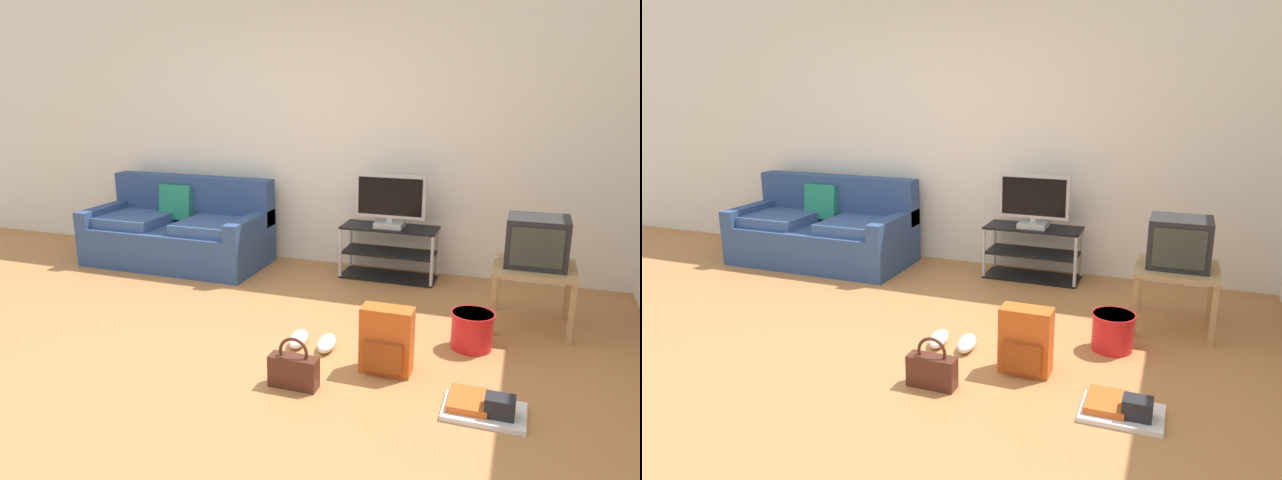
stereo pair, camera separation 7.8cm
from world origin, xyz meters
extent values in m
cube|color=#B27542|center=(0.00, 0.00, -0.01)|extent=(9.00, 9.80, 0.02)
cube|color=silver|center=(0.00, 2.45, 1.35)|extent=(9.00, 0.10, 2.70)
cube|color=navy|center=(-1.26, 1.84, 0.19)|extent=(1.80, 0.87, 0.39)
cube|color=navy|center=(-1.26, 2.18, 0.62)|extent=(1.80, 0.20, 0.46)
cube|color=navy|center=(-2.08, 1.84, 0.47)|extent=(0.14, 0.87, 0.16)
cube|color=navy|center=(-0.43, 1.84, 0.47)|extent=(0.14, 0.87, 0.16)
cube|color=#365289|center=(-1.75, 1.78, 0.44)|extent=(0.72, 0.61, 0.10)
cube|color=#365289|center=(-0.76, 1.78, 0.44)|extent=(0.72, 0.61, 0.10)
cube|color=#238466|center=(-1.38, 2.06, 0.59)|extent=(0.36, 0.17, 0.37)
cube|color=black|center=(0.88, 2.12, 0.48)|extent=(0.89, 0.37, 0.02)
cube|color=black|center=(0.88, 2.12, 0.25)|extent=(0.85, 0.36, 0.02)
cube|color=black|center=(0.88, 2.12, 0.01)|extent=(0.89, 0.37, 0.02)
cylinder|color=#B7B7BC|center=(0.45, 1.94, 0.25)|extent=(0.03, 0.03, 0.49)
cylinder|color=#B7B7BC|center=(1.31, 1.94, 0.25)|extent=(0.03, 0.03, 0.49)
cylinder|color=#B7B7BC|center=(0.45, 2.29, 0.25)|extent=(0.03, 0.03, 0.49)
cylinder|color=#B7B7BC|center=(1.31, 2.29, 0.25)|extent=(0.03, 0.03, 0.49)
cube|color=#B2B2B7|center=(0.88, 2.10, 0.52)|extent=(0.26, 0.22, 0.05)
cube|color=#B2B2B7|center=(0.88, 2.10, 0.56)|extent=(0.05, 0.04, 0.04)
cube|color=#B2B2B7|center=(0.88, 2.10, 0.78)|extent=(0.65, 0.04, 0.40)
cube|color=black|center=(0.88, 2.07, 0.78)|extent=(0.59, 0.01, 0.34)
cube|color=tan|center=(2.15, 1.34, 0.46)|extent=(0.58, 0.58, 0.03)
cube|color=tan|center=(1.89, 1.08, 0.22)|extent=(0.04, 0.04, 0.44)
cube|color=tan|center=(2.41, 1.08, 0.22)|extent=(0.04, 0.04, 0.44)
cube|color=tan|center=(1.89, 1.60, 0.22)|extent=(0.04, 0.04, 0.44)
cube|color=tan|center=(2.41, 1.60, 0.22)|extent=(0.04, 0.04, 0.44)
cube|color=#232326|center=(2.15, 1.36, 0.66)|extent=(0.43, 0.37, 0.36)
cube|color=#333833|center=(2.15, 1.17, 0.66)|extent=(0.36, 0.01, 0.28)
cube|color=#CC561E|center=(1.30, 0.26, 0.21)|extent=(0.32, 0.16, 0.43)
cube|color=#994116|center=(1.30, 0.17, 0.14)|extent=(0.25, 0.04, 0.19)
cylinder|color=#994116|center=(1.21, 0.36, 0.24)|extent=(0.04, 0.04, 0.34)
cylinder|color=#994116|center=(1.39, 0.36, 0.24)|extent=(0.04, 0.04, 0.34)
cube|color=#4C2319|center=(0.82, -0.12, 0.10)|extent=(0.30, 0.11, 0.20)
torus|color=#4C2319|center=(0.82, -0.12, 0.23)|extent=(0.19, 0.02, 0.19)
cylinder|color=red|center=(1.77, 0.79, 0.13)|extent=(0.28, 0.28, 0.26)
cylinder|color=red|center=(1.77, 0.79, 0.25)|extent=(0.30, 0.30, 0.02)
ellipsoid|color=white|center=(0.63, 0.43, 0.04)|extent=(0.14, 0.28, 0.09)
ellipsoid|color=white|center=(0.84, 0.43, 0.04)|extent=(0.14, 0.28, 0.09)
cube|color=silver|center=(1.93, -0.05, 0.01)|extent=(0.45, 0.31, 0.03)
cube|color=black|center=(2.01, -0.09, 0.08)|extent=(0.16, 0.12, 0.11)
cube|color=#CC561E|center=(1.84, -0.02, 0.05)|extent=(0.22, 0.28, 0.04)
camera|label=1|loc=(2.05, -3.08, 1.76)|focal=32.85mm
camera|label=2|loc=(2.12, -3.05, 1.76)|focal=32.85mm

